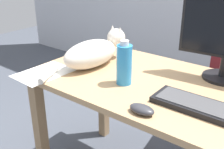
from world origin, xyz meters
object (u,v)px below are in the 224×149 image
object	(u,v)px
keyboard	(205,108)
computer_mouse	(142,109)
water_bottle	(124,64)
cat	(93,52)

from	to	relation	value
keyboard	computer_mouse	size ratio (longest dim) A/B	4.00
keyboard	water_bottle	size ratio (longest dim) A/B	1.99
cat	computer_mouse	size ratio (longest dim) A/B	5.56
keyboard	computer_mouse	xyz separation A→B (m)	(-0.20, -0.17, 0.00)
keyboard	cat	bearing A→B (deg)	171.59
keyboard	computer_mouse	bearing A→B (deg)	-138.20
keyboard	computer_mouse	world-z (taller)	computer_mouse
computer_mouse	water_bottle	world-z (taller)	water_bottle
keyboard	water_bottle	xyz separation A→B (m)	(-0.42, 0.01, 0.09)
computer_mouse	keyboard	bearing A→B (deg)	41.80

